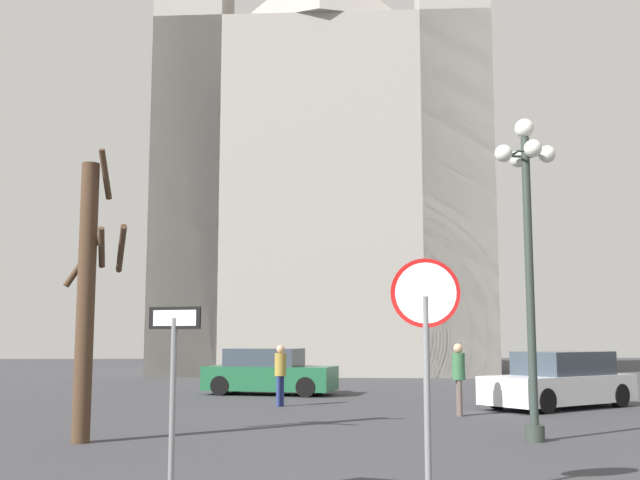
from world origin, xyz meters
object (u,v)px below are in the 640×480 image
Objects in this scene: street_lamp at (528,225)px; bare_tree at (88,294)px; one_way_arrow_sign at (173,378)px; pedestrian_standing at (280,369)px; parked_car_near_white at (560,382)px; parked_car_far_green at (269,373)px; pedestrian_walking at (459,372)px; stop_sign at (426,327)px; cathedral at (325,170)px.

street_lamp is 8.45m from bare_tree.
pedestrian_standing is (1.47, 12.64, -0.44)m from one_way_arrow_sign.
parked_car_far_green is at bearing 145.71° from parked_car_near_white.
parked_car_far_green is at bearing 73.16° from bare_tree.
one_way_arrow_sign reaches higher than pedestrian_walking.
bare_tree is 9.23m from pedestrian_walking.
bare_tree reaches higher than parked_car_far_green.
stop_sign reaches higher than pedestrian_walking.
cathedral is at bearing 76.10° from bare_tree.
bare_tree is at bearing -106.84° from parked_car_far_green.
bare_tree is at bearing 177.10° from street_lamp.
one_way_arrow_sign is 14.75m from parked_car_near_white.
one_way_arrow_sign is 12.73m from pedestrian_standing.
one_way_arrow_sign is 1.30× the size of pedestrian_walking.
pedestrian_walking is (-3.27, -1.85, 0.36)m from parked_car_near_white.
bare_tree is at bearing 112.18° from one_way_arrow_sign.
pedestrian_walking is (4.63, -7.24, 0.36)m from parked_car_far_green.
pedestrian_walking is at bearing -85.90° from cathedral.
cathedral is 12.17× the size of stop_sign.
stop_sign is at bearing -45.75° from bare_tree.
parked_car_far_green is (-7.90, 5.39, 0.01)m from parked_car_near_white.
bare_tree is (-2.28, 5.60, 1.26)m from one_way_arrow_sign.
street_lamp is at bearing -58.45° from pedestrian_standing.
cathedral reaches higher than bare_tree.
pedestrian_walking is (8.08, 4.15, -1.66)m from bare_tree.
pedestrian_standing is (-7.60, 1.03, 0.31)m from parked_car_near_white.
stop_sign reaches higher than one_way_arrow_sign.
pedestrian_walking is at bearing -57.40° from parked_car_far_green.
stop_sign is 3.05m from one_way_arrow_sign.
pedestrian_walking is at bearing 27.21° from bare_tree.
pedestrian_walking is 1.04× the size of pedestrian_standing.
parked_car_near_white is 1.04× the size of parked_car_far_green.
pedestrian_standing is at bearing -98.11° from cathedral.
pedestrian_standing is (-4.58, 7.46, -3.03)m from street_lamp.
cathedral is 24.26m from pedestrian_walking.
stop_sign is 0.60× the size of parked_car_near_white.
bare_tree is at bearing -118.10° from pedestrian_standing.
cathedral is at bearing 81.89° from pedestrian_standing.
street_lamp is 1.33× the size of parked_car_far_green.
parked_car_far_green is at bearing -101.59° from cathedral.
bare_tree reaches higher than parked_car_near_white.
stop_sign is (-1.22, -31.66, -8.91)m from cathedral.
pedestrian_walking is at bearing 59.29° from one_way_arrow_sign.
cathedral is 33.50m from one_way_arrow_sign.
stop_sign reaches higher than parked_car_far_green.
bare_tree is 12.07m from parked_car_far_green.
cathedral is 6.43× the size of bare_tree.
stop_sign is 10.02m from pedestrian_walking.
parked_car_near_white is (4.86, -20.24, -10.25)m from cathedral.
stop_sign is 16.96m from parked_car_far_green.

